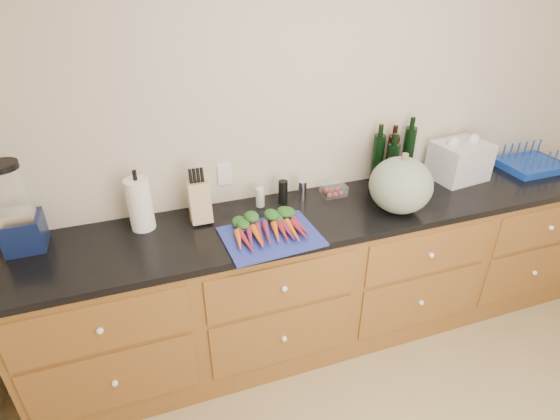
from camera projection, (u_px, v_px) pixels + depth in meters
name	position (u px, v px, depth m)	size (l,w,h in m)	color
wall_back	(319.00, 131.00, 2.62)	(4.10, 0.05, 2.60)	beige
cabinets	(334.00, 275.00, 2.78)	(3.60, 0.64, 0.90)	brown
countertop	(339.00, 212.00, 2.55)	(3.64, 0.62, 0.04)	black
cutting_board	(271.00, 237.00, 2.27)	(0.49, 0.37, 0.01)	#202D97
carrots	(269.00, 228.00, 2.29)	(0.38, 0.28, 0.05)	orange
squash	(401.00, 185.00, 2.45)	(0.35, 0.35, 0.32)	slate
blender_appliance	(17.00, 213.00, 2.10)	(0.18, 0.18, 0.46)	#0D1840
paper_towel	(140.00, 204.00, 2.29)	(0.13, 0.13, 0.29)	white
knife_block	(199.00, 202.00, 2.37)	(0.11, 0.11, 0.22)	tan
grinder_salt	(260.00, 197.00, 2.54)	(0.05, 0.05, 0.11)	silver
grinder_pepper	(283.00, 192.00, 2.57)	(0.06, 0.06, 0.14)	black
canister_chrome	(302.00, 190.00, 2.61)	(0.05, 0.05, 0.12)	white
tomato_box	(334.00, 190.00, 2.67)	(0.14, 0.11, 0.07)	white
bottles	(392.00, 159.00, 2.76)	(0.29, 0.15, 0.35)	black
grocery_bag	(459.00, 161.00, 2.84)	(0.33, 0.27, 0.24)	silver
dish_rack	(530.00, 163.00, 3.01)	(0.39, 0.32, 0.16)	#1238A4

